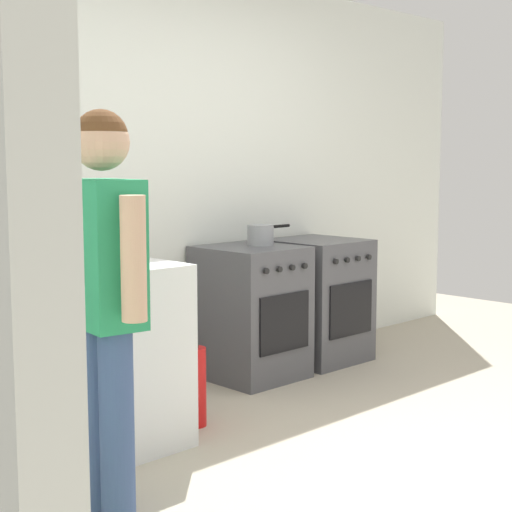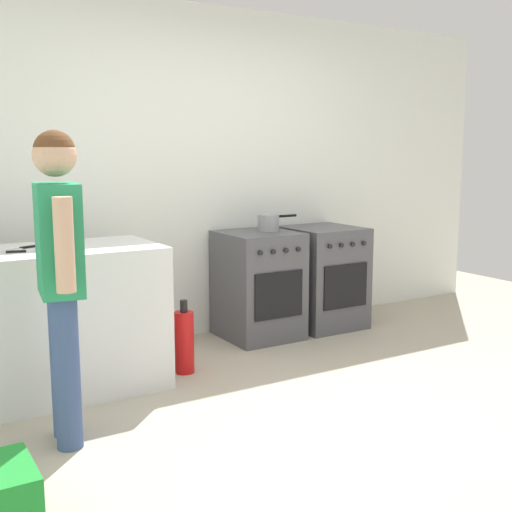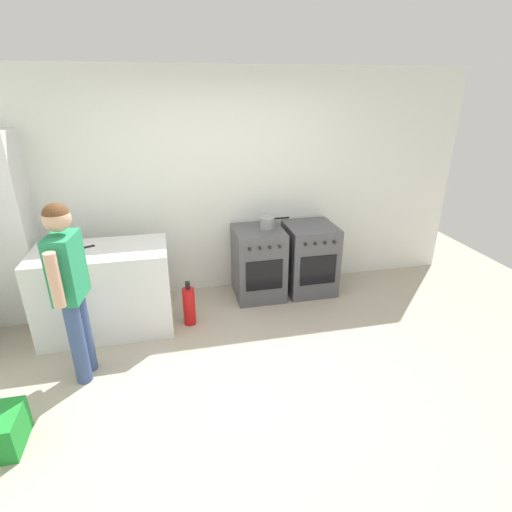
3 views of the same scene
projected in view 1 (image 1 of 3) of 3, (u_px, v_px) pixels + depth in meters
name	position (u px, v px, depth m)	size (l,w,h in m)	color
ground_plane	(427.00, 455.00, 3.72)	(8.00, 8.00, 0.00)	#ADA38E
back_wall	(170.00, 175.00, 4.95)	(6.00, 0.10, 2.60)	silver
counter_unit	(40.00, 367.00, 3.59)	(1.30, 0.70, 0.90)	silver
oven_left	(251.00, 312.00, 5.04)	(0.57, 0.62, 0.85)	#4C4C51
oven_right	(317.00, 300.00, 5.48)	(0.58, 0.62, 0.85)	#4C4C51
pot	(261.00, 235.00, 5.06)	(0.35, 0.17, 0.13)	gray
knife_utility	(15.00, 274.00, 3.38)	(0.25, 0.09, 0.01)	silver
person	(104.00, 284.00, 2.92)	(0.25, 0.57, 1.58)	#384C7A
fire_extinguisher	(194.00, 385.00, 4.12)	(0.13, 0.13, 0.50)	red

